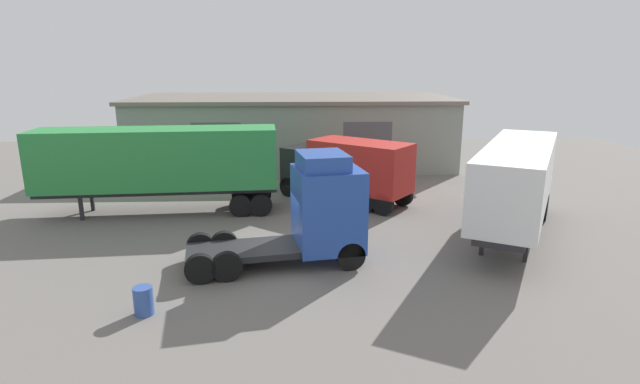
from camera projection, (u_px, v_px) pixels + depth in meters
name	position (u px, v px, depth m)	size (l,w,h in m)	color
ground_plane	(289.00, 256.00, 19.51)	(60.00, 60.00, 0.00)	slate
warehouse_building	(293.00, 130.00, 37.01)	(22.82, 10.01, 4.91)	gray
tractor_unit_blue	(314.00, 212.00, 18.59)	(6.82, 3.64, 4.17)	#2347A3
container_trailer_green	(159.00, 161.00, 24.47)	(11.70, 3.34, 4.25)	#28843D
container_trailer_orange	(517.00, 179.00, 21.12)	(6.98, 9.88, 4.03)	silver
box_truck_black	(347.00, 167.00, 26.71)	(7.13, 6.38, 3.36)	black
oil_drum	(143.00, 301.00, 14.94)	(0.58, 0.58, 0.88)	#33519E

